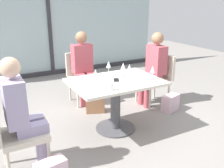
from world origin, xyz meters
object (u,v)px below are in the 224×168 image
(dining_table_main, at_px, (115,94))
(handbag_0, at_px, (170,103))
(person_far_right, at_px, (153,66))
(wine_glass_1, at_px, (130,68))
(wine_glass_3, at_px, (109,65))
(person_side_end, at_px, (22,110))
(coffee_cup, at_px, (111,87))
(wine_glass_5, at_px, (123,66))
(chair_far_right, at_px, (158,76))
(chair_side_end, at_px, (13,130))
(wine_glass_0, at_px, (153,70))
(wine_glass_4, at_px, (122,75))
(wine_glass_2, at_px, (96,73))
(chair_near_window, at_px, (82,74))
(person_near_window, at_px, (84,64))
(cell_phone_on_table, at_px, (116,80))
(handbag_1, at_px, (95,104))

(dining_table_main, xyz_separation_m, handbag_0, (1.10, 0.10, -0.40))
(dining_table_main, bearing_deg, person_far_right, 26.01)
(wine_glass_1, bearing_deg, wine_glass_3, 120.29)
(person_side_end, relative_size, wine_glass_1, 6.81)
(wine_glass_3, bearing_deg, coffee_cup, -115.73)
(wine_glass_5, bearing_deg, chair_far_right, 20.01)
(chair_side_end, xyz_separation_m, wine_glass_0, (1.87, 0.15, 0.37))
(chair_side_end, height_order, wine_glass_4, wine_glass_4)
(chair_far_right, relative_size, wine_glass_1, 4.70)
(person_far_right, xyz_separation_m, wine_glass_2, (-1.29, -0.45, 0.16))
(chair_far_right, relative_size, wine_glass_4, 4.70)
(dining_table_main, distance_m, handbag_0, 1.18)
(chair_near_window, relative_size, wine_glass_1, 4.70)
(chair_near_window, relative_size, wine_glass_4, 4.70)
(wine_glass_1, distance_m, wine_glass_5, 0.11)
(chair_far_right, bearing_deg, wine_glass_5, -159.99)
(chair_far_right, distance_m, person_far_right, 0.23)
(chair_side_end, bearing_deg, person_near_window, 46.54)
(dining_table_main, bearing_deg, cell_phone_on_table, 23.77)
(chair_side_end, relative_size, cell_phone_on_table, 6.04)
(person_near_window, relative_size, cell_phone_on_table, 8.75)
(wine_glass_1, bearing_deg, wine_glass_2, -178.00)
(wine_glass_1, xyz_separation_m, handbag_1, (-0.27, 0.60, -0.72))
(person_near_window, bearing_deg, chair_far_right, -30.02)
(person_side_end, distance_m, wine_glass_0, 1.78)
(wine_glass_4, height_order, coffee_cup, wine_glass_4)
(chair_far_right, bearing_deg, wine_glass_4, -148.57)
(chair_near_window, bearing_deg, handbag_1, -91.39)
(person_far_right, bearing_deg, coffee_cup, -147.43)
(wine_glass_5, bearing_deg, chair_side_end, -162.97)
(wine_glass_2, relative_size, wine_glass_4, 1.00)
(chair_near_window, relative_size, chair_side_end, 1.00)
(chair_side_end, bearing_deg, wine_glass_0, 4.62)
(person_side_end, xyz_separation_m, wine_glass_1, (1.54, 0.38, 0.16))
(handbag_0, bearing_deg, person_side_end, 175.28)
(wine_glass_2, distance_m, wine_glass_3, 0.48)
(chair_near_window, height_order, wine_glass_2, wine_glass_2)
(wine_glass_4, bearing_deg, person_far_right, 34.08)
(chair_side_end, xyz_separation_m, coffee_cup, (1.15, 0.03, 0.28))
(person_side_end, height_order, handbag_1, person_side_end)
(wine_glass_0, height_order, wine_glass_1, same)
(wine_glass_2, height_order, handbag_1, wine_glass_2)
(chair_near_window, xyz_separation_m, wine_glass_4, (-0.01, -1.44, 0.37))
(chair_far_right, bearing_deg, chair_near_window, 145.96)
(person_far_right, bearing_deg, chair_near_window, 143.18)
(chair_far_right, xyz_separation_m, wine_glass_1, (-0.86, -0.44, 0.37))
(chair_side_end, height_order, person_near_window, person_near_window)
(wine_glass_3, distance_m, wine_glass_5, 0.23)
(chair_far_right, relative_size, handbag_0, 2.90)
(coffee_cup, xyz_separation_m, handbag_0, (1.34, 0.40, -0.64))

